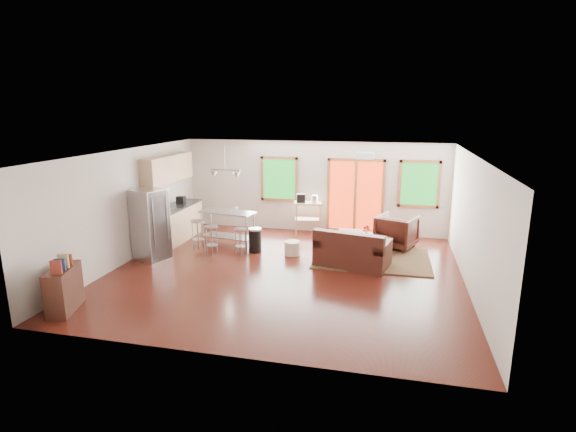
% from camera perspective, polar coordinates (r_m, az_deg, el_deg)
% --- Properties ---
extents(floor, '(7.50, 7.00, 0.02)m').
position_cam_1_polar(floor, '(9.91, -0.40, -7.22)').
color(floor, '#330F09').
rests_on(floor, ground).
extents(ceiling, '(7.50, 7.00, 0.02)m').
position_cam_1_polar(ceiling, '(9.30, -0.43, 8.04)').
color(ceiling, silver).
rests_on(ceiling, ground).
extents(back_wall, '(7.50, 0.02, 2.60)m').
position_cam_1_polar(back_wall, '(12.89, 3.26, 3.71)').
color(back_wall, beige).
rests_on(back_wall, ground).
extents(left_wall, '(0.02, 7.00, 2.60)m').
position_cam_1_polar(left_wall, '(11.01, -19.81, 1.20)').
color(left_wall, beige).
rests_on(left_wall, ground).
extents(right_wall, '(0.02, 7.00, 2.60)m').
position_cam_1_polar(right_wall, '(9.40, 22.47, -1.06)').
color(right_wall, beige).
rests_on(right_wall, ground).
extents(front_wall, '(7.50, 0.02, 2.60)m').
position_cam_1_polar(front_wall, '(6.31, -7.98, -7.08)').
color(front_wall, beige).
rests_on(front_wall, ground).
extents(window_left, '(1.10, 0.05, 1.30)m').
position_cam_1_polar(window_left, '(13.02, -1.12, 4.72)').
color(window_left, '#165E1B').
rests_on(window_left, back_wall).
extents(french_doors, '(1.60, 0.05, 2.10)m').
position_cam_1_polar(french_doors, '(12.73, 8.54, 2.54)').
color(french_doors, red).
rests_on(french_doors, back_wall).
extents(window_right, '(1.10, 0.05, 1.30)m').
position_cam_1_polar(window_right, '(12.64, 16.32, 3.90)').
color(window_right, '#165E1B').
rests_on(window_right, back_wall).
extents(rug, '(2.71, 2.10, 0.03)m').
position_cam_1_polar(rug, '(10.96, 10.60, -5.25)').
color(rug, '#3B502E').
rests_on(rug, floor).
extents(loveseat, '(1.76, 1.23, 0.86)m').
position_cam_1_polar(loveseat, '(10.28, 8.12, -4.51)').
color(loveseat, '#33150F').
rests_on(loveseat, floor).
extents(coffee_table, '(1.12, 0.78, 0.41)m').
position_cam_1_polar(coffee_table, '(11.44, 10.52, -2.65)').
color(coffee_table, '#331810').
rests_on(coffee_table, floor).
extents(armchair, '(1.15, 1.12, 0.93)m').
position_cam_1_polar(armchair, '(11.81, 13.64, -1.72)').
color(armchair, '#33150F').
rests_on(armchair, floor).
extents(ottoman, '(0.65, 0.65, 0.41)m').
position_cam_1_polar(ottoman, '(11.68, 7.88, -2.97)').
color(ottoman, '#33150F').
rests_on(ottoman, floor).
extents(pouf, '(0.40, 0.40, 0.34)m').
position_cam_1_polar(pouf, '(11.00, 0.55, -4.10)').
color(pouf, beige).
rests_on(pouf, floor).
extents(vase, '(0.25, 0.26, 0.33)m').
position_cam_1_polar(vase, '(11.10, 9.92, -2.23)').
color(vase, silver).
rests_on(vase, coffee_table).
extents(book, '(0.20, 0.04, 0.27)m').
position_cam_1_polar(book, '(11.05, 11.60, -2.32)').
color(book, maroon).
rests_on(book, coffee_table).
extents(cabinets, '(0.64, 2.24, 2.30)m').
position_cam_1_polar(cabinets, '(12.38, -14.38, 1.13)').
color(cabinets, tan).
rests_on(cabinets, floor).
extents(refrigerator, '(0.84, 0.83, 1.68)m').
position_cam_1_polar(refrigerator, '(11.02, -17.04, -1.05)').
color(refrigerator, '#B7BABC').
rests_on(refrigerator, floor).
extents(island, '(1.50, 0.79, 0.91)m').
position_cam_1_polar(island, '(11.74, -7.67, -0.76)').
color(island, '#B7BABC').
rests_on(island, floor).
extents(cup, '(0.14, 0.13, 0.11)m').
position_cam_1_polar(cup, '(11.57, -6.67, 1.01)').
color(cup, silver).
rests_on(cup, island).
extents(bar_stool_a, '(0.42, 0.42, 0.72)m').
position_cam_1_polar(bar_stool_a, '(11.68, -11.40, -1.43)').
color(bar_stool_a, '#B7BABC').
rests_on(bar_stool_a, floor).
extents(bar_stool_b, '(0.42, 0.42, 0.70)m').
position_cam_1_polar(bar_stool_b, '(11.17, -9.72, -2.14)').
color(bar_stool_b, '#B7BABC').
rests_on(bar_stool_b, floor).
extents(bar_stool_c, '(0.38, 0.38, 0.64)m').
position_cam_1_polar(bar_stool_c, '(11.04, -6.10, -2.43)').
color(bar_stool_c, '#B7BABC').
rests_on(bar_stool_c, floor).
extents(trash_can, '(0.38, 0.38, 0.61)m').
position_cam_1_polar(trash_can, '(11.21, -4.21, -3.05)').
color(trash_can, black).
rests_on(trash_can, floor).
extents(kitchen_cart, '(0.85, 0.65, 1.16)m').
position_cam_1_polar(kitchen_cart, '(12.65, 2.42, 1.19)').
color(kitchen_cart, tan).
rests_on(kitchen_cart, floor).
extents(bookshelf, '(0.60, 0.96, 1.05)m').
position_cam_1_polar(bookshelf, '(8.92, -26.59, -8.24)').
color(bookshelf, '#331810').
rests_on(bookshelf, floor).
extents(ceiling_flush, '(0.35, 0.35, 0.12)m').
position_cam_1_polar(ceiling_flush, '(9.67, 9.77, 7.58)').
color(ceiling_flush, white).
rests_on(ceiling_flush, ceiling).
extents(pendant_light, '(0.80, 0.18, 0.79)m').
position_cam_1_polar(pendant_light, '(11.38, -8.00, 5.32)').
color(pendant_light, gray).
rests_on(pendant_light, ceiling).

